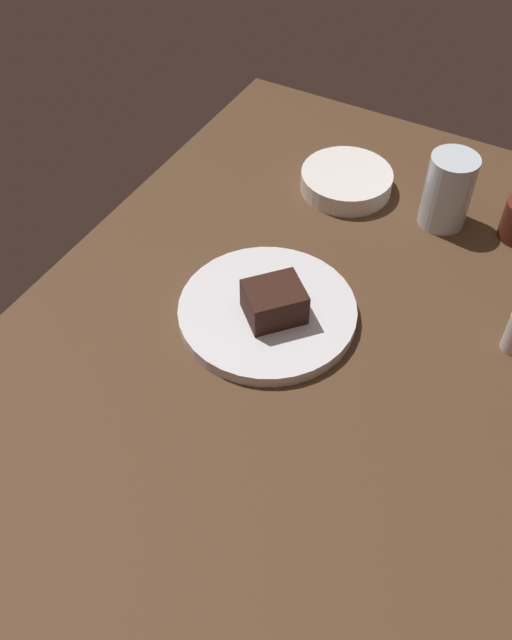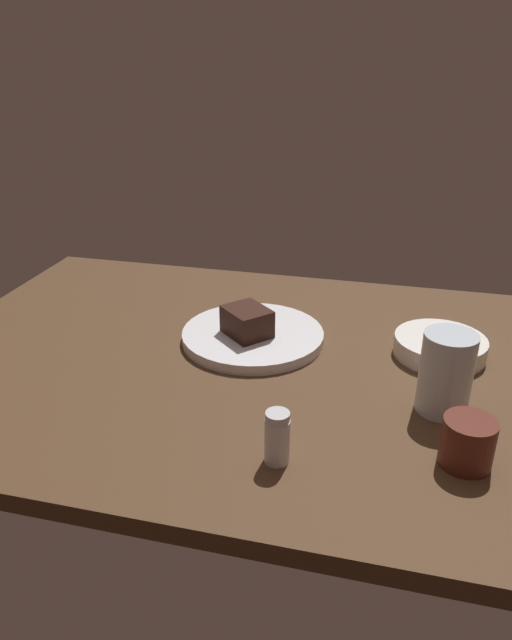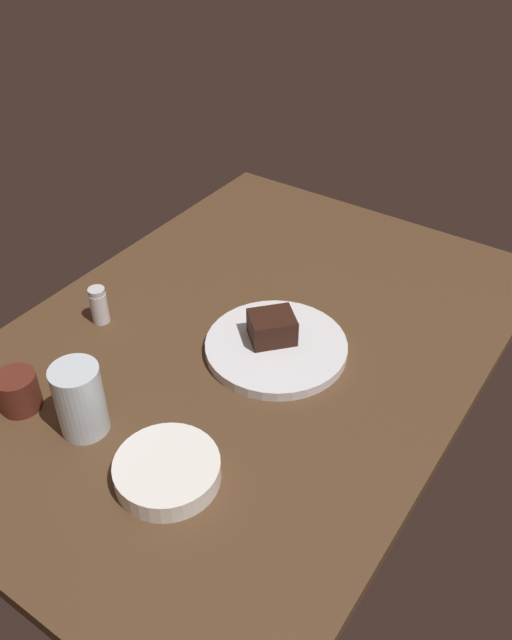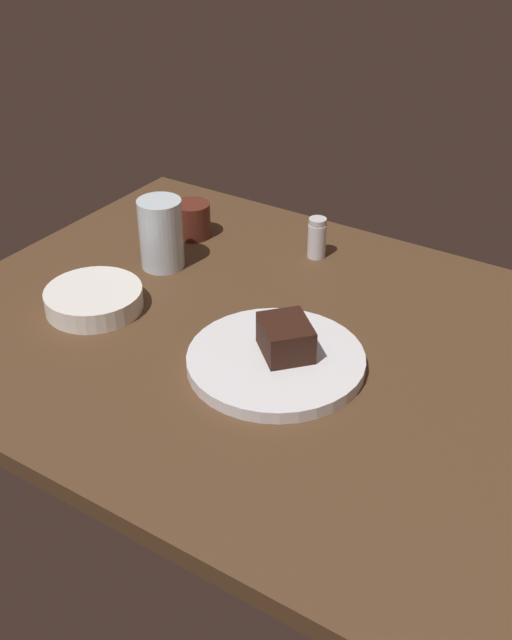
{
  "view_description": "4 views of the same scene",
  "coord_description": "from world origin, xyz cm",
  "px_view_note": "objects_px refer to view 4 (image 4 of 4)",
  "views": [
    {
      "loc": [
        62.87,
        26.03,
        80.73
      ],
      "look_at": [
        4.83,
        -6.15,
        6.53
      ],
      "focal_mm": 39.01,
      "sensor_mm": 36.0,
      "label": 1
    },
    {
      "loc": [
        -24.14,
        90.82,
        54.67
      ],
      "look_at": [
        -0.85,
        -3.36,
        8.95
      ],
      "focal_mm": 33.31,
      "sensor_mm": 36.0,
      "label": 2
    },
    {
      "loc": [
        -78.11,
        -55.58,
        83.89
      ],
      "look_at": [
        1.09,
        -1.62,
        7.91
      ],
      "focal_mm": 36.49,
      "sensor_mm": 36.0,
      "label": 3
    },
    {
      "loc": [
        48.66,
        -86.73,
        71.7
      ],
      "look_at": [
        -4.56,
        -4.12,
        8.14
      ],
      "focal_mm": 43.29,
      "sensor_mm": 36.0,
      "label": 4
    }
  ],
  "objects_px": {
    "salt_shaker": "(317,238)",
    "water_glass": "(161,234)",
    "chocolate_cake_slice": "(286,338)",
    "side_bowl": "(94,299)",
    "coffee_cup": "(192,220)",
    "dessert_plate": "(276,361)"
  },
  "relations": [
    {
      "from": "chocolate_cake_slice",
      "to": "side_bowl",
      "type": "relative_size",
      "value": 0.51
    },
    {
      "from": "water_glass",
      "to": "dessert_plate",
      "type": "bearing_deg",
      "value": -24.66
    },
    {
      "from": "dessert_plate",
      "to": "chocolate_cake_slice",
      "type": "xyz_separation_m",
      "value": [
        0.01,
        0.01,
        0.04
      ]
    },
    {
      "from": "salt_shaker",
      "to": "side_bowl",
      "type": "relative_size",
      "value": 0.48
    },
    {
      "from": "chocolate_cake_slice",
      "to": "water_glass",
      "type": "xyz_separation_m",
      "value": [
        -0.35,
        0.14,
        0.02
      ]
    },
    {
      "from": "dessert_plate",
      "to": "chocolate_cake_slice",
      "type": "bearing_deg",
      "value": 63.37
    },
    {
      "from": "salt_shaker",
      "to": "water_glass",
      "type": "bearing_deg",
      "value": -140.21
    },
    {
      "from": "chocolate_cake_slice",
      "to": "water_glass",
      "type": "relative_size",
      "value": 0.64
    },
    {
      "from": "dessert_plate",
      "to": "coffee_cup",
      "type": "relative_size",
      "value": 3.79
    },
    {
      "from": "coffee_cup",
      "to": "water_glass",
      "type": "bearing_deg",
      "value": -78.24
    },
    {
      "from": "chocolate_cake_slice",
      "to": "side_bowl",
      "type": "distance_m",
      "value": 0.35
    },
    {
      "from": "chocolate_cake_slice",
      "to": "side_bowl",
      "type": "height_order",
      "value": "chocolate_cake_slice"
    },
    {
      "from": "chocolate_cake_slice",
      "to": "side_bowl",
      "type": "bearing_deg",
      "value": -173.64
    },
    {
      "from": "chocolate_cake_slice",
      "to": "salt_shaker",
      "type": "distance_m",
      "value": 0.35
    },
    {
      "from": "side_bowl",
      "to": "coffee_cup",
      "type": "xyz_separation_m",
      "value": [
        -0.02,
        0.31,
        0.02
      ]
    },
    {
      "from": "coffee_cup",
      "to": "salt_shaker",
      "type": "bearing_deg",
      "value": 12.8
    },
    {
      "from": "chocolate_cake_slice",
      "to": "salt_shaker",
      "type": "height_order",
      "value": "salt_shaker"
    },
    {
      "from": "salt_shaker",
      "to": "water_glass",
      "type": "relative_size",
      "value": 0.6
    },
    {
      "from": "chocolate_cake_slice",
      "to": "dessert_plate",
      "type": "bearing_deg",
      "value": -116.63
    },
    {
      "from": "side_bowl",
      "to": "coffee_cup",
      "type": "height_order",
      "value": "coffee_cup"
    },
    {
      "from": "water_glass",
      "to": "coffee_cup",
      "type": "height_order",
      "value": "water_glass"
    },
    {
      "from": "chocolate_cake_slice",
      "to": "water_glass",
      "type": "height_order",
      "value": "water_glass"
    }
  ]
}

